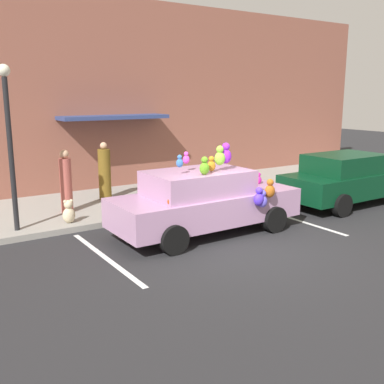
{
  "coord_description": "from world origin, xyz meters",
  "views": [
    {
      "loc": [
        -6.03,
        -7.35,
        3.31
      ],
      "look_at": [
        0.03,
        1.87,
        0.9
      ],
      "focal_mm": 42.38,
      "sensor_mm": 36.0,
      "label": 1
    }
  ],
  "objects_px": {
    "plush_covered_car": "(204,201)",
    "pedestrian_walking_past": "(105,173)",
    "parked_sedan_behind": "(347,179)",
    "teddy_bear_on_sidewalk": "(69,212)",
    "pedestrian_by_lamp": "(66,183)",
    "street_lamp_post": "(9,131)"
  },
  "relations": [
    {
      "from": "plush_covered_car",
      "to": "pedestrian_walking_past",
      "type": "distance_m",
      "value": 4.15
    },
    {
      "from": "plush_covered_car",
      "to": "parked_sedan_behind",
      "type": "relative_size",
      "value": 1.06
    },
    {
      "from": "teddy_bear_on_sidewalk",
      "to": "pedestrian_by_lamp",
      "type": "height_order",
      "value": "pedestrian_by_lamp"
    },
    {
      "from": "plush_covered_car",
      "to": "teddy_bear_on_sidewalk",
      "type": "xyz_separation_m",
      "value": [
        -2.61,
        2.14,
        -0.38
      ]
    },
    {
      "from": "plush_covered_car",
      "to": "pedestrian_by_lamp",
      "type": "distance_m",
      "value": 3.94
    },
    {
      "from": "pedestrian_by_lamp",
      "to": "teddy_bear_on_sidewalk",
      "type": "bearing_deg",
      "value": -106.07
    },
    {
      "from": "teddy_bear_on_sidewalk",
      "to": "pedestrian_walking_past",
      "type": "bearing_deg",
      "value": 47.32
    },
    {
      "from": "plush_covered_car",
      "to": "pedestrian_by_lamp",
      "type": "relative_size",
      "value": 2.69
    },
    {
      "from": "plush_covered_car",
      "to": "pedestrian_walking_past",
      "type": "xyz_separation_m",
      "value": [
        -0.84,
        4.06,
        0.15
      ]
    },
    {
      "from": "plush_covered_car",
      "to": "parked_sedan_behind",
      "type": "distance_m",
      "value": 5.27
    },
    {
      "from": "street_lamp_post",
      "to": "pedestrian_walking_past",
      "type": "distance_m",
      "value": 3.83
    },
    {
      "from": "plush_covered_car",
      "to": "street_lamp_post",
      "type": "distance_m",
      "value": 4.74
    },
    {
      "from": "street_lamp_post",
      "to": "pedestrian_by_lamp",
      "type": "xyz_separation_m",
      "value": [
        1.53,
        0.96,
        -1.53
      ]
    },
    {
      "from": "plush_covered_car",
      "to": "pedestrian_by_lamp",
      "type": "height_order",
      "value": "plush_covered_car"
    },
    {
      "from": "plush_covered_car",
      "to": "street_lamp_post",
      "type": "height_order",
      "value": "street_lamp_post"
    },
    {
      "from": "street_lamp_post",
      "to": "pedestrian_walking_past",
      "type": "bearing_deg",
      "value": 31.37
    },
    {
      "from": "street_lamp_post",
      "to": "pedestrian_by_lamp",
      "type": "bearing_deg",
      "value": 32.09
    },
    {
      "from": "parked_sedan_behind",
      "to": "pedestrian_by_lamp",
      "type": "bearing_deg",
      "value": 157.3
    },
    {
      "from": "parked_sedan_behind",
      "to": "street_lamp_post",
      "type": "height_order",
      "value": "street_lamp_post"
    },
    {
      "from": "plush_covered_car",
      "to": "street_lamp_post",
      "type": "relative_size",
      "value": 1.21
    },
    {
      "from": "street_lamp_post",
      "to": "pedestrian_by_lamp",
      "type": "height_order",
      "value": "street_lamp_post"
    },
    {
      "from": "street_lamp_post",
      "to": "parked_sedan_behind",
      "type": "bearing_deg",
      "value": -13.64
    }
  ]
}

